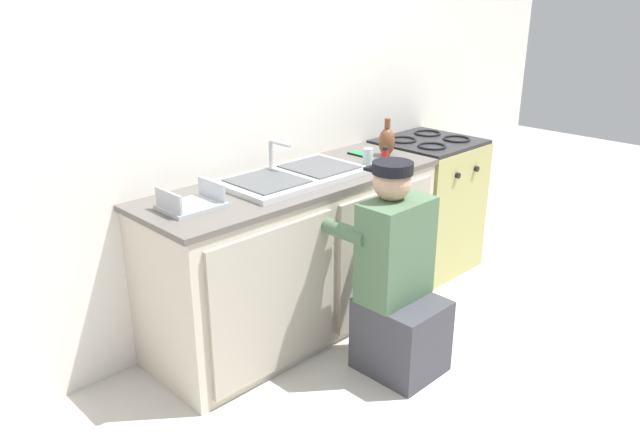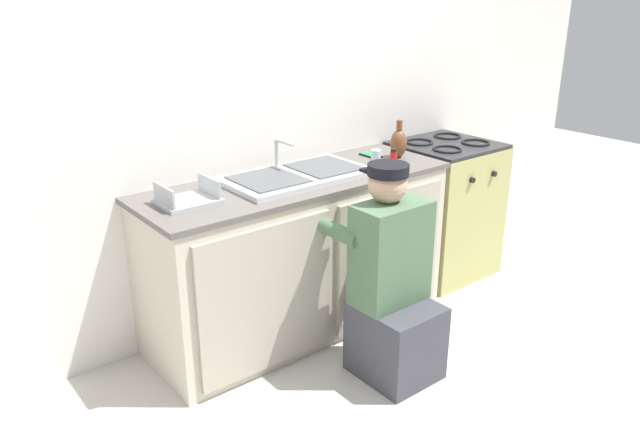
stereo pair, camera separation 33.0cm
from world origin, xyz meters
name	(u,v)px [view 2 (the right image)]	position (x,y,z in m)	size (l,w,h in m)	color
ground_plane	(331,346)	(0.00, 0.00, 0.00)	(12.00, 12.00, 0.00)	beige
back_wall	(260,106)	(0.00, 0.65, 1.25)	(6.00, 0.10, 2.50)	silver
counter_cabinet	(299,258)	(0.00, 0.29, 0.44)	(1.76, 0.62, 0.88)	beige
countertop	(297,181)	(0.00, 0.30, 0.89)	(1.80, 0.62, 0.03)	#5B5651
sink_double_basin	(297,175)	(0.00, 0.30, 0.93)	(0.80, 0.44, 0.19)	silver
stove_range	(442,208)	(1.23, 0.30, 0.46)	(0.62, 0.62, 0.93)	tan
plumber_person	(392,291)	(0.09, -0.36, 0.46)	(0.42, 0.61, 1.10)	#3F3F47
dish_rack_tray	(188,198)	(-0.65, 0.30, 0.93)	(0.28, 0.22, 0.11)	#B2B7BC
cell_phone	(371,155)	(0.63, 0.40, 0.91)	(0.07, 0.14, 0.01)	black
vase_decorative	(399,143)	(0.75, 0.27, 1.00)	(0.10, 0.10, 0.23)	brown
water_glass	(376,158)	(0.50, 0.21, 0.96)	(0.06, 0.06, 0.10)	#ADC6CC
spice_bottle_red	(393,158)	(0.58, 0.15, 0.96)	(0.04, 0.04, 0.10)	red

